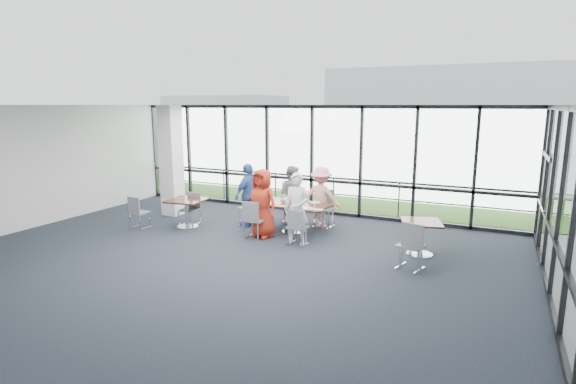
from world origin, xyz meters
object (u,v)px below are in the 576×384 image
at_px(diner_far_right, 321,197).
at_px(main_table, 293,209).
at_px(diner_end, 249,195).
at_px(diner_near_right, 297,209).
at_px(structural_column, 171,161).
at_px(chair_spare_lb, 189,210).
at_px(side_table_right, 421,227).
at_px(chair_main_fl, 293,205).
at_px(side_table_left, 187,204).
at_px(chair_main_end, 249,208).
at_px(chair_spare_la, 139,213).
at_px(diner_near_left, 262,203).
at_px(chair_main_nr, 298,227).
at_px(diner_far_left, 292,195).
at_px(chair_main_fr, 324,209).
at_px(chair_main_nl, 256,220).
at_px(chair_spare_r, 411,246).

bearing_deg(diner_far_right, main_table, 59.16).
bearing_deg(diner_end, diner_near_right, 76.43).
height_order(structural_column, chair_spare_lb, structural_column).
distance_m(side_table_right, chair_main_fl, 3.90).
relative_size(side_table_left, side_table_right, 1.01).
bearing_deg(side_table_right, main_table, 172.43).
height_order(structural_column, main_table, structural_column).
distance_m(chair_main_end, chair_spare_la, 2.87).
bearing_deg(diner_near_left, main_table, 62.82).
xyz_separation_m(chair_main_nr, chair_main_fl, (-0.95, 1.84, 0.05)).
xyz_separation_m(diner_far_left, chair_main_end, (-1.01, -0.58, -0.33)).
distance_m(diner_near_right, chair_main_fr, 1.73).
xyz_separation_m(diner_far_right, chair_spare_lb, (-3.28, -1.35, -0.38)).
xyz_separation_m(structural_column, main_table, (4.01, -0.22, -0.98)).
distance_m(main_table, chair_spare_lb, 2.88).
height_order(structural_column, chair_main_fl, structural_column).
xyz_separation_m(chair_main_nr, chair_main_fr, (-0.00, 1.73, 0.06)).
relative_size(main_table, chair_main_nl, 2.09).
relative_size(diner_far_right, diner_end, 0.95).
height_order(side_table_right, chair_main_fr, chair_main_fr).
bearing_deg(chair_spare_lb, diner_far_right, -164.89).
bearing_deg(main_table, diner_far_right, 64.92).
relative_size(diner_far_left, chair_main_end, 1.70).
bearing_deg(diner_far_left, chair_main_fl, -69.66).
distance_m(structural_column, diner_near_right, 4.70).
distance_m(diner_end, chair_spare_r, 4.76).
relative_size(diner_far_right, chair_main_fr, 1.68).
bearing_deg(chair_main_fl, chair_main_nr, 123.87).
xyz_separation_m(diner_near_right, chair_main_nl, (-1.11, 0.02, -0.39)).
bearing_deg(chair_main_fr, side_table_left, 30.48).
distance_m(diner_far_left, chair_main_fr, 0.97).
bearing_deg(chair_spare_lb, diner_near_left, 169.75).
bearing_deg(diner_near_left, chair_spare_r, -0.95).
distance_m(side_table_right, chair_spare_la, 7.11).
xyz_separation_m(diner_near_left, chair_spare_la, (-3.31, -0.70, -0.43)).
bearing_deg(chair_main_fl, diner_far_right, 176.92).
xyz_separation_m(structural_column, chair_main_fl, (3.59, 0.72, -1.13)).
bearing_deg(side_table_left, chair_spare_la, -150.36).
distance_m(chair_main_nl, chair_spare_r, 3.84).
height_order(main_table, chair_main_fl, chair_main_fl).
relative_size(chair_spare_la, chair_spare_lb, 0.99).
height_order(main_table, diner_near_left, diner_near_left).
relative_size(side_table_right, diner_near_right, 0.60).
distance_m(main_table, chair_main_end, 1.42).
height_order(side_table_right, diner_near_right, diner_near_right).
xyz_separation_m(chair_main_fl, chair_spare_lb, (-2.40, -1.50, -0.05)).
xyz_separation_m(diner_far_right, diner_end, (-1.78, -0.72, 0.04)).
xyz_separation_m(diner_far_left, chair_main_nl, (-0.22, -1.60, -0.34)).
distance_m(diner_far_right, chair_main_fl, 0.95).
distance_m(chair_main_fl, chair_main_end, 1.24).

